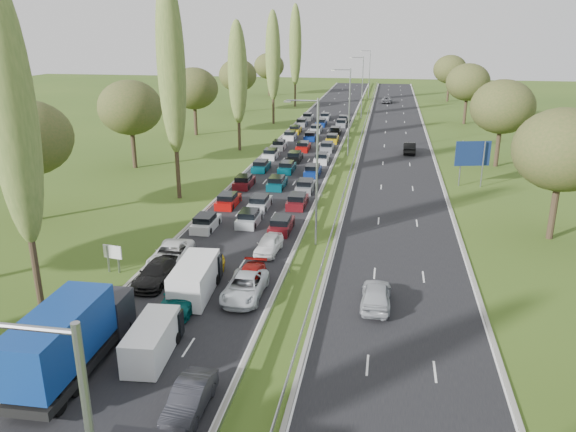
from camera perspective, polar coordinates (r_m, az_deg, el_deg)
The scene contains 25 objects.
ground at distance 82.12m, azimuth 6.19°, elevation 6.40°, with size 260.00×260.00×0.00m, color #314C17.
near_carriageway at distance 85.26m, azimuth 1.75°, elevation 6.95°, with size 10.50×215.00×0.04m, color black.
far_carriageway at distance 84.41m, azimuth 10.91°, elevation 6.51°, with size 10.50×215.00×0.04m, color black.
central_reservation at distance 84.46m, azimuth 6.32°, elevation 7.12°, with size 2.36×215.00×0.32m.
lamp_columns at distance 79.12m, azimuth 6.23°, elevation 10.36°, with size 0.18×140.18×12.00m.
poplar_row at distance 71.74m, azimuth -7.48°, elevation 14.62°, with size 2.80×127.80×22.44m.
woodland_left at distance 71.02m, azimuth -16.92°, elevation 10.14°, with size 8.00×166.00×11.10m.
woodland_right at distance 68.94m, azimuth 22.15°, elevation 9.35°, with size 8.00×153.00×11.10m.
traffic_queue_fill at distance 80.22m, azimuth 1.22°, elevation 6.54°, with size 9.11×69.36×0.80m.
near_car_2 at distance 43.54m, azimuth -11.83°, elevation -3.84°, with size 2.55×5.52×1.53m, color white.
near_car_3 at distance 40.66m, azimuth -13.21°, elevation -5.64°, with size 2.06×5.06×1.47m, color black.
near_car_7 at distance 36.91m, azimuth -10.64°, elevation -7.98°, with size 2.14×5.25×1.52m, color #054C49.
near_car_8 at distance 40.58m, azimuth -8.33°, elevation -5.34°, with size 1.78×4.43×1.51m, color gold.
near_car_9 at distance 27.76m, azimuth -9.97°, elevation -17.79°, with size 1.50×4.31×1.42m, color black.
near_car_10 at distance 37.66m, azimuth -4.42°, elevation -7.18°, with size 2.44×5.29×1.47m, color silver.
near_car_11 at distance 38.83m, azimuth -3.95°, elevation -6.42°, with size 1.93×4.75×1.38m, color #960D09.
near_car_12 at distance 44.76m, azimuth -1.97°, elevation -2.88°, with size 1.69×4.20×1.43m, color white.
far_car_0 at distance 36.80m, azimuth 8.95°, elevation -7.89°, with size 1.89×4.71×1.60m, color #A8ABB1.
far_car_1 at distance 83.10m, azimuth 12.22°, elevation 6.81°, with size 1.68×4.81×1.59m, color black.
far_car_2 at distance 140.50m, azimuth 10.00°, elevation 11.56°, with size 2.47×5.35×1.49m, color slate.
blue_lorry at distance 31.42m, azimuth -21.19°, elevation -11.41°, with size 2.58×9.29×3.92m.
white_van_front at distance 32.13m, azimuth -13.51°, elevation -12.00°, with size 1.91×4.87×1.96m.
white_van_rear at distance 38.38m, azimuth -9.33°, elevation -6.19°, with size 2.23×5.69×2.29m.
info_sign at distance 42.97m, azimuth -17.37°, elevation -3.78°, with size 1.50×0.33×2.10m.
direction_sign at distance 66.40m, azimuth 18.25°, elevation 5.86°, with size 3.91×1.06×5.20m.
Camera 1 is at (9.86, -0.16, 17.03)m, focal length 35.00 mm.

